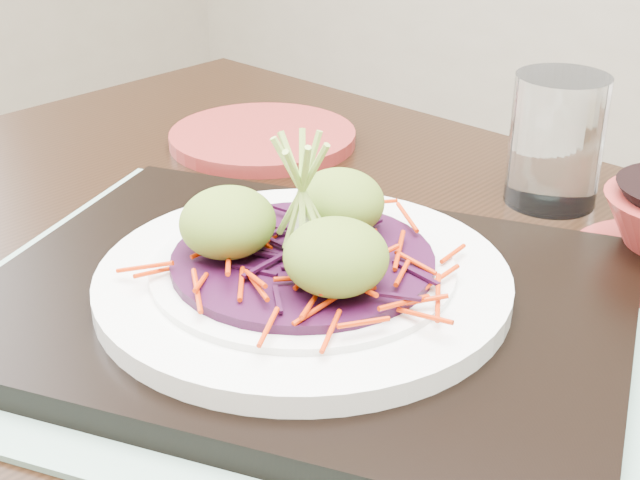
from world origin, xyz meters
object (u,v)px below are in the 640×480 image
Objects in this scene: dining_table at (361,445)px; white_plate at (303,279)px; terracotta_side_plate at (263,138)px; serving_tray at (303,303)px; water_glass at (556,141)px.

white_plate is (-0.04, -0.01, 0.13)m from dining_table.
dining_table is 6.71× the size of terracotta_side_plate.
white_plate is at bearing -47.37° from terracotta_side_plate.
white_plate is at bearing -104.08° from serving_tray.
terracotta_side_plate reaches higher than dining_table.
white_plate reaches higher than dining_table.
serving_tray is at bearing 90.00° from white_plate.
dining_table is 0.12m from serving_tray.
water_glass reaches higher than white_plate.
white_plate reaches higher than terracotta_side_plate.
terracotta_side_plate is at bearing -174.22° from water_glass.
white_plate is 0.29m from water_glass.
white_plate is at bearing -154.46° from dining_table.
white_plate is 0.35m from terracotta_side_plate.
dining_table is at bearing -41.32° from terracotta_side_plate.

